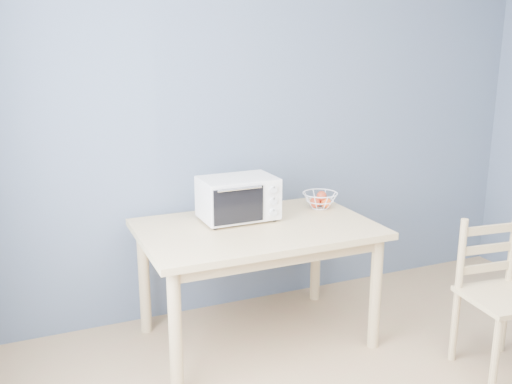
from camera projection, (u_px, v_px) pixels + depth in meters
name	position (u px, v px, depth m)	size (l,w,h in m)	color
dining_table	(257.00, 242.00, 3.45)	(1.40, 0.90, 0.75)	#DDC684
toaster_oven	(235.00, 198.00, 3.49)	(0.47, 0.35, 0.27)	silver
fruit_basket	(320.00, 200.00, 3.77)	(0.25, 0.25, 0.12)	white
dining_chair	(499.00, 298.00, 3.19)	(0.45, 0.45, 0.87)	#DDC684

